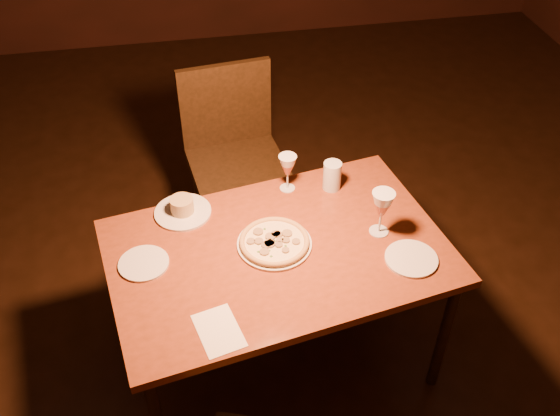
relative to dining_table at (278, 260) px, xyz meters
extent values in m
plane|color=black|center=(-0.11, -0.19, -0.63)|extent=(7.00, 7.00, 0.00)
cube|color=brown|center=(0.00, 0.00, 0.04)|extent=(1.41, 1.04, 0.04)
cylinder|color=black|center=(-0.64, 0.25, -0.30)|extent=(0.05, 0.05, 0.65)
cylinder|color=black|center=(0.64, -0.25, -0.30)|extent=(0.05, 0.05, 0.65)
cylinder|color=black|center=(0.52, 0.45, -0.30)|extent=(0.05, 0.05, 0.65)
cube|color=black|center=(-0.05, 0.79, -0.13)|extent=(0.52, 0.52, 0.04)
cube|color=black|center=(-0.08, 1.01, 0.11)|extent=(0.46, 0.09, 0.44)
cylinder|color=black|center=(-0.22, 0.58, -0.39)|extent=(0.04, 0.04, 0.48)
cylinder|color=black|center=(-0.26, 0.96, -0.39)|extent=(0.04, 0.04, 0.48)
cylinder|color=black|center=(0.16, 0.63, -0.39)|extent=(0.04, 0.04, 0.48)
cylinder|color=black|center=(0.11, 1.00, -0.39)|extent=(0.04, 0.04, 0.48)
cylinder|color=silver|center=(-0.01, 0.03, 0.07)|extent=(0.29, 0.29, 0.01)
cylinder|color=#F7E2AA|center=(-0.01, 0.03, 0.08)|extent=(0.26, 0.26, 0.01)
torus|color=#DDB260|center=(-0.01, 0.03, 0.08)|extent=(0.27, 0.27, 0.02)
cylinder|color=silver|center=(-0.35, 0.28, 0.07)|extent=(0.23, 0.23, 0.01)
cylinder|color=tan|center=(-0.35, 0.28, 0.10)|extent=(0.10, 0.10, 0.06)
cylinder|color=silver|center=(0.30, 0.33, 0.13)|extent=(0.08, 0.08, 0.13)
cylinder|color=silver|center=(-0.51, 0.01, 0.07)|extent=(0.19, 0.19, 0.01)
cylinder|color=silver|center=(0.49, -0.15, 0.07)|extent=(0.20, 0.20, 0.01)
cube|color=white|center=(-0.27, -0.35, 0.06)|extent=(0.18, 0.23, 0.00)
sphere|color=orange|center=(0.00, 0.00, 0.94)|extent=(0.12, 0.12, 0.12)
camera|label=1|loc=(-0.31, -1.68, 1.76)|focal=40.00mm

